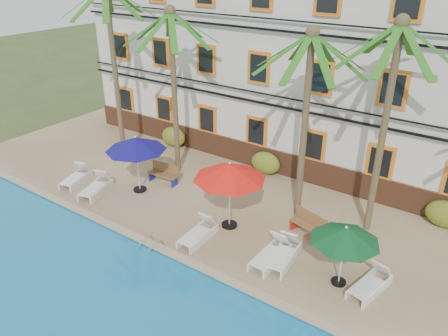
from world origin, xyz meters
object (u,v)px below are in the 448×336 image
Objects in this scene: palm_c at (307,101)px; lounger_a at (76,177)px; palm_a at (113,51)px; lounger_f at (371,283)px; lounger_b at (96,187)px; pool_ladder at (151,247)px; lounger_e at (283,254)px; palm_b at (173,70)px; umbrella_green at (345,235)px; lounger_d at (271,254)px; lounger_c at (199,233)px; palm_d at (388,102)px; umbrella_blue at (136,144)px; bench_right at (310,224)px; bench_left at (164,173)px; umbrella_red at (230,172)px.

palm_c is 11.28m from lounger_a.
palm_a reaches higher than lounger_a.
lounger_a is at bearing -177.31° from lounger_f.
pool_ladder is (4.83, -1.57, -0.30)m from lounger_b.
lounger_e is at bearing -174.99° from lounger_f.
palm_b reaches higher than umbrella_green.
palm_a is at bearing 163.73° from lounger_d.
palm_a is 9.98m from lounger_c.
palm_d is 4.89m from umbrella_green.
palm_d reaches higher than umbrella_green.
umbrella_green is at bearing -12.31° from palm_a.
umbrella_blue is at bearing -91.95° from palm_b.
palm_d reaches higher than bench_right.
lounger_b is (-8.17, -3.62, -4.54)m from palm_c.
umbrella_blue is 1.74× the size of bench_left.
lounger_e is 4.82m from pool_ladder.
lounger_c is 1.22× the size of bench_left.
palm_b is at bearing 101.53° from bench_left.
palm_c is (6.64, -0.23, -0.14)m from palm_b.
umbrella_blue reaches higher than lounger_e.
umbrella_red is at bearing -0.53° from umbrella_blue.
bench_left reaches higher than pool_ladder.
lounger_c is 3.29m from lounger_e.
palm_a is 4.59× the size of lounger_f.
bench_left is (-10.36, 1.75, 0.19)m from lounger_f.
palm_d is (12.68, 0.82, -0.40)m from palm_a.
lounger_e is 1.27× the size of bench_right.
palm_c is 2.68× the size of umbrella_red.
lounger_e is 3.00m from lounger_f.
lounger_c is 6.27m from lounger_f.
lounger_e is at bearing 2.05° from lounger_a.
umbrella_green is 2.98× the size of pool_ladder.
lounger_e is (7.73, -0.77, -1.98)m from umbrella_blue.
lounger_f is (0.95, 0.25, -1.61)m from umbrella_green.
palm_b is (3.29, 0.50, -0.55)m from palm_a.
lounger_d is 7.37m from bench_left.
lounger_b is 1.10× the size of lounger_c.
lounger_a is (-3.07, -3.73, -4.70)m from palm_b.
umbrella_blue is 1.70× the size of bench_right.
umbrella_red is at bearing 171.67° from umbrella_green.
lounger_e is (2.77, -0.72, -2.10)m from umbrella_red.
palm_d is 4.00× the size of lounger_e.
palm_a is at bearing 167.69° from umbrella_green.
bench_left is (3.34, 2.39, 0.19)m from lounger_a.
bench_left is at bearing 179.54° from bench_right.
umbrella_red is 4.00m from pool_ladder.
palm_c reaches higher than umbrella_green.
palm_c is at bearing 100.88° from lounger_d.
lounger_d is (10.36, 0.14, 0.01)m from lounger_a.
palm_d is at bearing 11.32° from palm_c.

